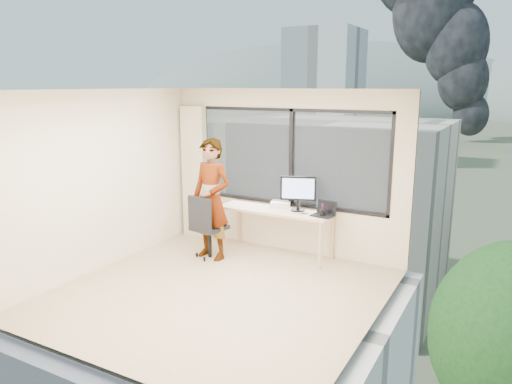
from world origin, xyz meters
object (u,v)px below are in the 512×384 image
Objects in this scene: person at (211,199)px; game_console at (281,203)px; laptop at (323,209)px; handbag at (325,206)px; chair at (209,226)px; monitor at (298,193)px; desk at (276,232)px.

person is 1.15m from game_console.
handbag is (-0.06, 0.24, -0.00)m from laptop.
person reaches higher than chair.
laptop is 1.28× the size of handbag.
monitor is at bearing -40.46° from game_console.
handbag is at bearing -20.33° from game_console.
chair is 3.33× the size of game_console.
chair is 3.89× the size of handbag.
game_console is at bearing 51.73° from person.
monitor is 0.50m from laptop.
game_console is (0.83, 0.83, 0.27)m from chair.
chair is 1.21m from game_console.
game_console is 0.91× the size of laptop.
chair is 3.03× the size of laptop.
desk is 0.96× the size of person.
person is at bearing -143.48° from desk.
laptop is 0.25m from handbag.
game_console is 0.87m from laptop.
chair reaches higher than handbag.
handbag is (0.40, 0.12, -0.17)m from monitor.
desk is 0.90m from handbag.
desk is at bearing 170.77° from monitor.
desk is 0.47m from game_console.
monitor is 0.46m from game_console.
chair reaches higher than desk.
laptop is (1.66, 0.55, 0.34)m from chair.
handbag reaches higher than desk.
chair reaches higher than game_console.
desk is at bearing 42.23° from person.
desk is 6.84× the size of handbag.
chair is (-0.86, -0.61, 0.14)m from desk.
chair is at bearing -162.68° from handbag.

